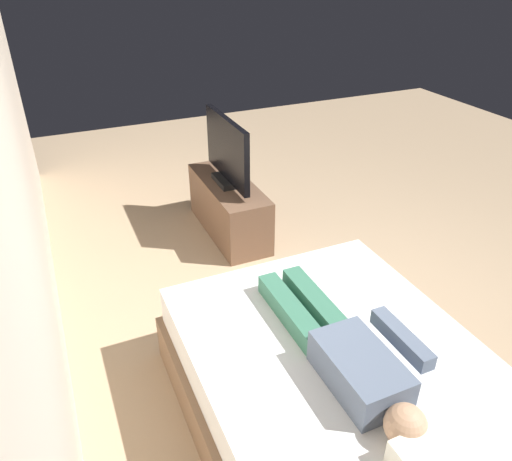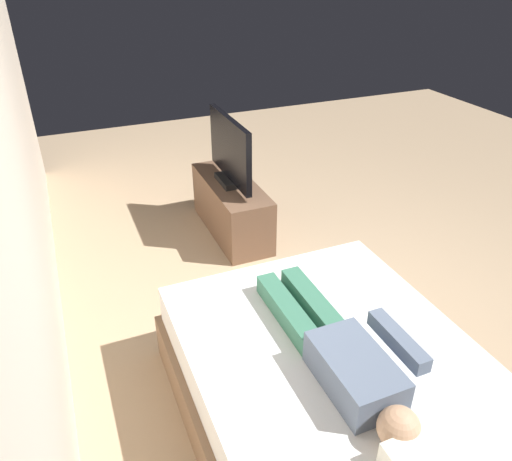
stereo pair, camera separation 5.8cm
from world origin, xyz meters
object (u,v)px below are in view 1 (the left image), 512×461
object	(u,v)px
tv_stand	(229,208)
tv	(227,152)
bed	(347,405)
remote	(393,322)
person	(347,352)

from	to	relation	value
tv_stand	tv	xyz separation A→B (m)	(0.00, 0.00, 0.53)
bed	tv_stand	distance (m)	2.34
bed	tv	world-z (taller)	tv
remote	tv_stand	bearing A→B (deg)	3.59
person	remote	bearing A→B (deg)	-69.53
remote	bed	bearing A→B (deg)	115.32
bed	remote	bearing A→B (deg)	-64.68
bed	remote	world-z (taller)	remote
remote	tv_stand	distance (m)	2.18
bed	tv_stand	world-z (taller)	bed
tv_stand	remote	bearing A→B (deg)	-176.41
person	tv_stand	size ratio (longest dim) A/B	1.15
person	tv	size ratio (longest dim) A/B	1.43
person	remote	size ratio (longest dim) A/B	8.40
tv	remote	bearing A→B (deg)	-176.41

